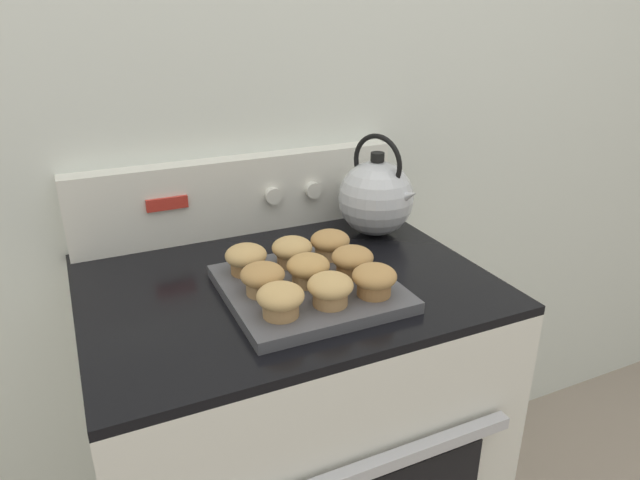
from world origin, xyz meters
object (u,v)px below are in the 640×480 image
Objects in this scene: muffin_pan at (309,288)px; tea_kettle at (376,197)px; muffin_r2_c1 at (292,251)px; muffin_r2_c2 at (330,243)px; muffin_r1_c0 at (263,278)px; muffin_r2_c0 at (246,258)px; muffin_r0_c0 at (280,299)px; muffin_r1_c2 at (352,260)px; muffin_r0_c2 at (374,279)px; muffin_r1_c1 at (308,269)px; muffin_r0_c1 at (330,289)px; stove_range at (289,452)px.

tea_kettle is at bearing 38.38° from muffin_pan.
muffin_r2_c1 is 1.00× the size of muffin_r2_c2.
muffin_r2_c0 is at bearing 90.46° from muffin_r1_c0.
muffin_r2_c2 is 0.34× the size of tea_kettle.
muffin_r2_c1 is at bearing -2.14° from muffin_r2_c0.
muffin_r0_c0 is 0.20m from muffin_r1_c2.
muffin_r0_c0 is at bearing 179.49° from muffin_r0_c2.
muffin_r1_c2 is at bearing -88.27° from muffin_r2_c2.
muffin_r1_c0 is 1.00× the size of muffin_r2_c1.
muffin_pan is 1.30× the size of tea_kettle.
muffin_r0_c2 is at bearing -45.54° from muffin_pan.
muffin_r0_c2 is at bearing -0.51° from muffin_r0_c0.
muffin_r1_c2 is at bearing 25.41° from muffin_r0_c0.
tea_kettle is at bearing 59.61° from muffin_r0_c2.
muffin_r2_c0 is (-0.18, 0.18, 0.00)m from muffin_r0_c2.
muffin_r0_c2 is at bearing -64.49° from muffin_r2_c1.
muffin_r1_c0 is 1.00× the size of muffin_r2_c2.
muffin_r2_c0 is (-0.18, 0.09, 0.00)m from muffin_r1_c2.
muffin_r0_c0 is at bearing -117.77° from muffin_r2_c1.
muffin_r1_c1 and muffin_r1_c2 have the same top height.
tea_kettle is (0.35, 0.21, 0.04)m from muffin_r1_c0.
muffin_r0_c1 is 0.09m from muffin_r0_c2.
muffin_r0_c2 is at bearing -120.39° from tea_kettle.
muffin_r1_c2 is at bearing -0.49° from muffin_r1_c0.
muffin_r1_c0 is 0.13m from muffin_r2_c1.
muffin_pan is 0.13m from muffin_r0_c0.
muffin_r0_c2 reaches higher than stove_range.
muffin_r1_c1 is 0.13m from muffin_r2_c2.
muffin_r1_c0 is at bearing 179.51° from muffin_r1_c2.
muffin_r0_c1 is at bearing -62.76° from muffin_r2_c0.
tea_kettle is (0.35, 0.30, 0.04)m from muffin_r0_c0.
muffin_r0_c0 is 1.00× the size of muffin_r0_c2.
muffin_r1_c2 is at bearing -46.29° from muffin_r2_c1.
muffin_r2_c1 is (0.00, 0.09, 0.00)m from muffin_r1_c1.
muffin_r0_c0 is 1.00× the size of muffin_r1_c2.
muffin_r2_c1 is at bearing 25.82° from stove_range.
muffin_r2_c1 is (-0.09, 0.09, 0.00)m from muffin_r1_c2.
muffin_r1_c2 is (0.09, -0.00, 0.04)m from muffin_pan.
stove_range is at bearing 97.38° from muffin_r0_c1.
muffin_r2_c0 is (-0.07, 0.01, 0.50)m from stove_range.
muffin_r0_c1 is at bearing -0.16° from muffin_r0_c0.
muffin_r0_c0 is at bearing -135.50° from muffin_r1_c1.
muffin_r0_c1 is 0.34× the size of tea_kettle.
muffin_r0_c2 and muffin_r2_c1 have the same top height.
muffin_r0_c1 is 1.00× the size of muffin_r1_c0.
muffin_pan is (0.02, -0.08, 0.46)m from stove_range.
muffin_r0_c1 is 0.13m from muffin_r1_c0.
muffin_r2_c2 is (0.09, 0.09, 0.04)m from muffin_pan.
muffin_r0_c0 is 1.00× the size of muffin_r2_c0.
muffin_r1_c0 is at bearing -149.40° from tea_kettle.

